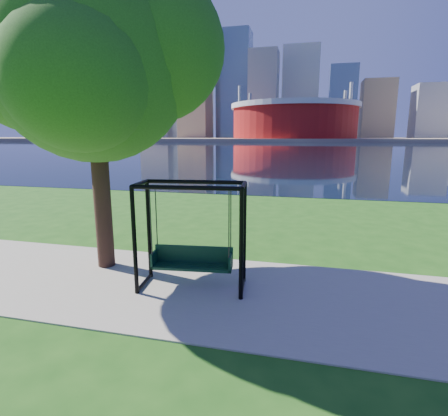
% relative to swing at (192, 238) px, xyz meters
% --- Properties ---
extents(ground, '(900.00, 900.00, 0.00)m').
position_rel_swing_xyz_m(ground, '(0.60, 0.41, -1.14)').
color(ground, '#1E5114').
rests_on(ground, ground).
extents(path, '(120.00, 4.00, 0.03)m').
position_rel_swing_xyz_m(path, '(0.60, -0.09, -1.12)').
color(path, '#9E937F').
rests_on(path, ground).
extents(river, '(900.00, 180.00, 0.02)m').
position_rel_swing_xyz_m(river, '(0.60, 102.41, -1.13)').
color(river, black).
rests_on(river, ground).
extents(far_bank, '(900.00, 228.00, 2.00)m').
position_rel_swing_xyz_m(far_bank, '(0.60, 306.41, -0.14)').
color(far_bank, '#937F60').
rests_on(far_bank, ground).
extents(stadium, '(83.00, 83.00, 32.00)m').
position_rel_swing_xyz_m(stadium, '(-9.40, 235.41, 13.09)').
color(stadium, maroon).
rests_on(stadium, far_bank).
extents(skyline, '(392.00, 66.00, 96.50)m').
position_rel_swing_xyz_m(skyline, '(-3.66, 319.80, 34.75)').
color(skyline, gray).
rests_on(skyline, far_bank).
extents(swing, '(2.40, 1.26, 2.36)m').
position_rel_swing_xyz_m(swing, '(0.00, 0.00, 0.00)').
color(swing, black).
rests_on(swing, ground).
extents(park_tree, '(5.91, 5.34, 7.34)m').
position_rel_swing_xyz_m(park_tree, '(-2.63, 0.76, 3.96)').
color(park_tree, black).
rests_on(park_tree, ground).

